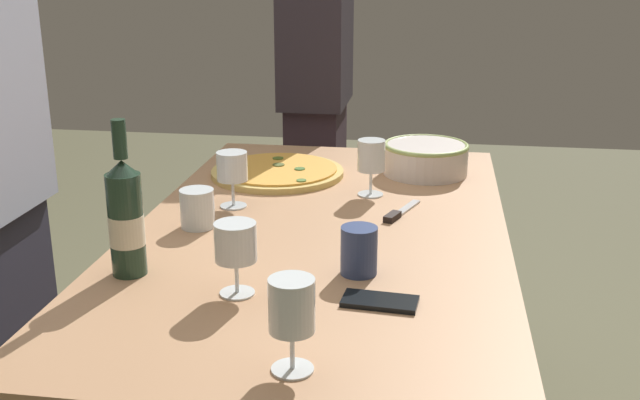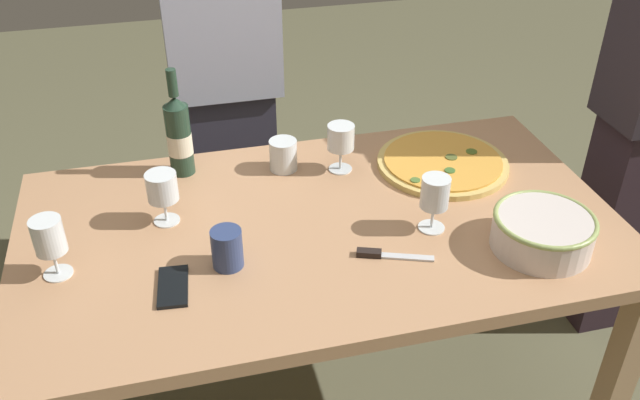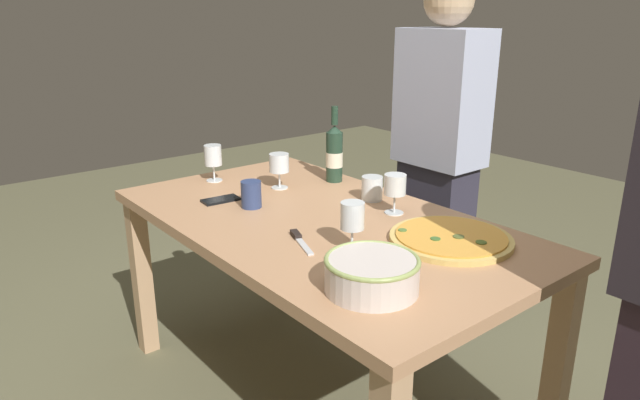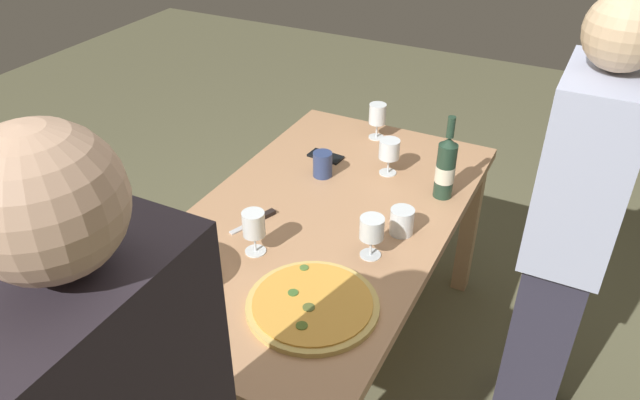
# 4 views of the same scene
# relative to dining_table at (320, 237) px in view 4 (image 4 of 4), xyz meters

# --- Properties ---
(ground_plane) EXTENTS (8.00, 8.00, 0.00)m
(ground_plane) POSITION_rel_dining_table_xyz_m (0.00, 0.00, -0.66)
(ground_plane) COLOR #636145
(dining_table) EXTENTS (1.60, 0.90, 0.75)m
(dining_table) POSITION_rel_dining_table_xyz_m (0.00, 0.00, 0.00)
(dining_table) COLOR tan
(dining_table) RESTS_ON ground
(pizza) EXTENTS (0.40, 0.40, 0.03)m
(pizza) POSITION_rel_dining_table_xyz_m (0.43, 0.19, 0.10)
(pizza) COLOR #D8B863
(pizza) RESTS_ON dining_table
(serving_bowl) EXTENTS (0.26, 0.26, 0.09)m
(serving_bowl) POSITION_rel_dining_table_xyz_m (0.52, -0.24, 0.14)
(serving_bowl) COLOR silver
(serving_bowl) RESTS_ON dining_table
(wine_bottle) EXTENTS (0.07, 0.07, 0.33)m
(wine_bottle) POSITION_rel_dining_table_xyz_m (-0.33, 0.35, 0.22)
(wine_bottle) COLOR #233C2C
(wine_bottle) RESTS_ON dining_table
(wine_glass_near_pizza) EXTENTS (0.08, 0.08, 0.15)m
(wine_glass_near_pizza) POSITION_rel_dining_table_xyz_m (0.13, 0.25, 0.19)
(wine_glass_near_pizza) COLOR white
(wine_glass_near_pizza) RESTS_ON dining_table
(wine_glass_by_bottle) EXTENTS (0.08, 0.08, 0.15)m
(wine_glass_by_bottle) POSITION_rel_dining_table_xyz_m (-0.40, 0.10, 0.20)
(wine_glass_by_bottle) COLOR white
(wine_glass_by_bottle) RESTS_ON dining_table
(wine_glass_far_left) EXTENTS (0.07, 0.07, 0.16)m
(wine_glass_far_left) POSITION_rel_dining_table_xyz_m (0.28, -0.10, 0.20)
(wine_glass_far_left) COLOR white
(wine_glass_far_left) RESTS_ON dining_table
(wine_glass_far_right) EXTENTS (0.07, 0.07, 0.16)m
(wine_glass_far_right) POSITION_rel_dining_table_xyz_m (-0.67, -0.06, 0.20)
(wine_glass_far_right) COLOR white
(wine_glass_far_right) RESTS_ON dining_table
(cup_amber) EXTENTS (0.08, 0.08, 0.10)m
(cup_amber) POSITION_rel_dining_table_xyz_m (-0.26, -0.12, 0.14)
(cup_amber) COLOR navy
(cup_amber) RESTS_ON dining_table
(cup_ceramic) EXTENTS (0.08, 0.08, 0.10)m
(cup_ceramic) POSITION_rel_dining_table_xyz_m (-0.04, 0.29, 0.14)
(cup_ceramic) COLOR white
(cup_ceramic) RESTS_ON dining_table
(cell_phone) EXTENTS (0.08, 0.15, 0.01)m
(cell_phone) POSITION_rel_dining_table_xyz_m (-0.40, -0.18, 0.10)
(cell_phone) COLOR black
(cell_phone) RESTS_ON dining_table
(pizza_knife) EXTENTS (0.19, 0.09, 0.02)m
(pizza_knife) POSITION_rel_dining_table_xyz_m (0.12, -0.18, 0.10)
(pizza_knife) COLOR silver
(pizza_knife) RESTS_ON dining_table
(person_host) EXTENTS (0.38, 0.24, 1.61)m
(person_host) POSITION_rel_dining_table_xyz_m (-0.14, 0.82, 0.16)
(person_host) COLOR #302D3E
(person_host) RESTS_ON ground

